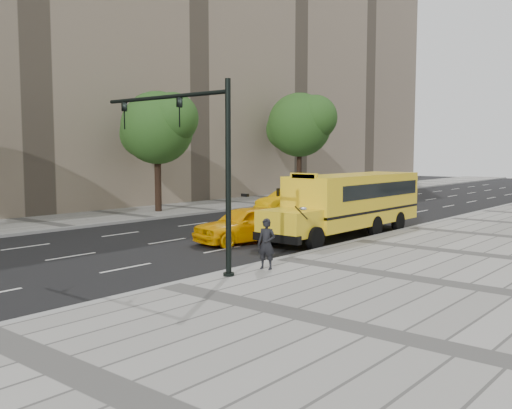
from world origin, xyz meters
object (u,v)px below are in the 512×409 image
Objects in this scene: pedestrian at (266,244)px; school_bus at (352,199)px; traffic_signal at (197,153)px; tree_c at (300,124)px; taxi_near at (245,224)px; tree_b at (158,127)px; taxi_far at (286,201)px.

school_bus is at bearing 87.00° from pedestrian.
school_bus is at bearing 93.51° from traffic_signal.
tree_c is 25.62m from taxi_near.
tree_c is 31.96m from traffic_signal.
traffic_signal is at bearing -36.76° from tree_b.
tree_c is at bearing 106.59° from pedestrian.
taxi_near is (-2.50, -5.18, -0.93)m from school_bus.
tree_c is at bearing 119.28° from traffic_signal.
taxi_far is 19.71m from pedestrian.
pedestrian is (2.38, -9.70, -0.75)m from school_bus.
tree_b is at bearing -90.05° from tree_c.
tree_c is 1.44× the size of traffic_signal.
pedestrian is (11.26, -16.17, 0.25)m from taxi_far.
school_bus is at bearing -1.40° from tree_b.
tree_c reaches higher than pedestrian.
tree_b is 19.54m from traffic_signal.
traffic_signal reaches higher than taxi_near.
taxi_far is at bearing 108.06° from pedestrian.
tree_b is 20.56m from pedestrian.
traffic_signal is (0.69, -11.29, 2.33)m from school_bus.
traffic_signal reaches higher than school_bus.
school_bus is 11.03m from taxi_far.
tree_c is 2.00× the size of taxi_far.
pedestrian reaches higher than taxi_near.
pedestrian is at bearing -76.20° from school_bus.
taxi_near is (12.39, -21.70, -5.66)m from tree_c.
taxi_near is 7.62m from traffic_signal.
school_bus reaches higher than taxi_far.
traffic_signal is at bearing -60.72° from tree_c.
taxi_far is (6.03, 6.10, -4.97)m from tree_b.
traffic_signal is (9.57, -17.76, 3.33)m from taxi_far.
taxi_far is 0.72× the size of traffic_signal.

